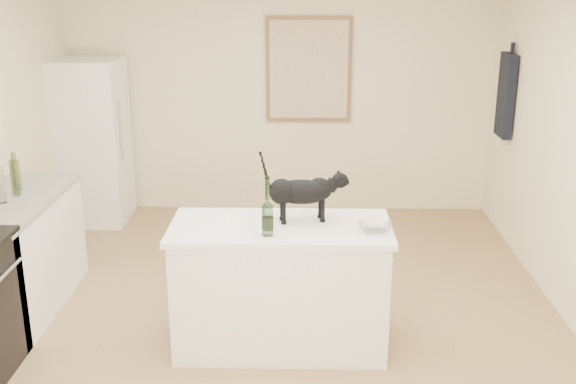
{
  "coord_description": "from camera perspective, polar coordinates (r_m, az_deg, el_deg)",
  "views": [
    {
      "loc": [
        0.25,
        -4.54,
        2.53
      ],
      "look_at": [
        0.15,
        -0.15,
        1.12
      ],
      "focal_mm": 42.79,
      "sensor_mm": 36.0,
      "label": 1
    }
  ],
  "objects": [
    {
      "name": "artwork_canvas",
      "position": [
        7.3,
        1.73,
        10.11
      ],
      "size": [
        0.82,
        0.0,
        1.02
      ],
      "primitive_type": "cube",
      "color": "beige",
      "rests_on": "wall_back"
    },
    {
      "name": "left_cabinets",
      "position": [
        5.71,
        -21.53,
        -5.06
      ],
      "size": [
        0.6,
        1.4,
        0.86
      ],
      "primitive_type": "cube",
      "color": "white",
      "rests_on": "floor"
    },
    {
      "name": "counter_bottle_cluster",
      "position": [
        5.54,
        -22.42,
        0.78
      ],
      "size": [
        0.12,
        0.46,
        0.28
      ],
      "color": "#A6B3A5",
      "rests_on": "left_countertop"
    },
    {
      "name": "wall_back",
      "position": [
        7.39,
        -0.64,
        8.25
      ],
      "size": [
        4.5,
        0.0,
        4.5
      ],
      "primitive_type": "plane",
      "rotation": [
        1.57,
        0.0,
        0.0
      ],
      "color": "beige",
      "rests_on": "ground"
    },
    {
      "name": "fridge",
      "position": [
        7.42,
        -16.0,
        4.05
      ],
      "size": [
        0.68,
        0.68,
        1.7
      ],
      "primitive_type": "cube",
      "color": "white",
      "rests_on": "floor"
    },
    {
      "name": "wine_bottle",
      "position": [
        4.41,
        -1.72,
        -1.48
      ],
      "size": [
        0.08,
        0.08,
        0.35
      ],
      "primitive_type": "cylinder",
      "rotation": [
        0.0,
        0.0,
        -0.03
      ],
      "color": "#285E25",
      "rests_on": "island_top"
    },
    {
      "name": "island_base",
      "position": [
        4.82,
        -0.61,
        -8.01
      ],
      "size": [
        1.44,
        0.67,
        0.86
      ],
      "primitive_type": "cube",
      "color": "white",
      "rests_on": "floor"
    },
    {
      "name": "fridge_paper",
      "position": [
        7.29,
        -13.54,
        6.48
      ],
      "size": [
        0.04,
        0.14,
        0.19
      ],
      "primitive_type": "cube",
      "rotation": [
        0.0,
        0.0,
        -0.23
      ],
      "color": "white",
      "rests_on": "fridge"
    },
    {
      "name": "left_countertop",
      "position": [
        5.56,
        -22.05,
        -0.78
      ],
      "size": [
        0.62,
        1.44,
        0.04
      ],
      "primitive_type": "cube",
      "color": "gray",
      "rests_on": "left_cabinets"
    },
    {
      "name": "floor",
      "position": [
        5.2,
        -1.65,
        -11.3
      ],
      "size": [
        5.5,
        5.5,
        0.0
      ],
      "primitive_type": "plane",
      "color": "#9E7654",
      "rests_on": "ground"
    },
    {
      "name": "artwork_frame",
      "position": [
        7.32,
        1.73,
        10.13
      ],
      "size": [
        0.9,
        0.03,
        1.1
      ],
      "primitive_type": "cube",
      "color": "brown",
      "rests_on": "wall_back"
    },
    {
      "name": "black_cat",
      "position": [
        4.65,
        1.1,
        -0.25
      ],
      "size": [
        0.56,
        0.26,
        0.38
      ],
      "primitive_type": null,
      "rotation": [
        0.0,
        0.0,
        0.19
      ],
      "color": "black",
      "rests_on": "island_top"
    },
    {
      "name": "island_top",
      "position": [
        4.64,
        -0.63,
        -3.01
      ],
      "size": [
        1.5,
        0.7,
        0.04
      ],
      "primitive_type": "cube",
      "color": "white",
      "rests_on": "island_base"
    },
    {
      "name": "glass_bowl",
      "position": [
        4.56,
        7.24,
        -2.92
      ],
      "size": [
        0.23,
        0.23,
        0.05
      ],
      "primitive_type": "imported",
      "rotation": [
        0.0,
        0.0,
        -0.06
      ],
      "color": "silver",
      "rests_on": "island_top"
    },
    {
      "name": "hanging_garment",
      "position": [
        6.96,
        17.66,
        7.65
      ],
      "size": [
        0.08,
        0.34,
        0.8
      ],
      "primitive_type": "cube",
      "color": "black",
      "rests_on": "wall_right"
    }
  ]
}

